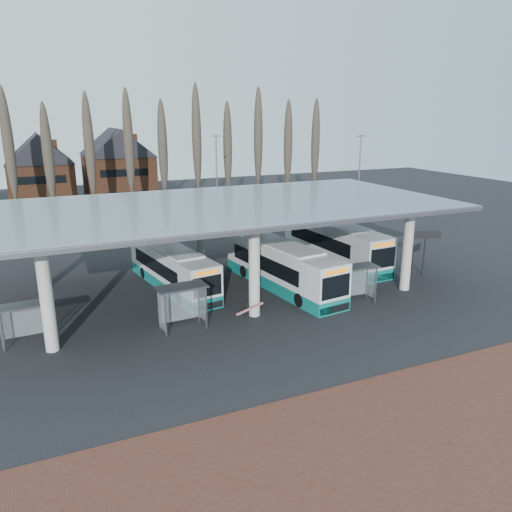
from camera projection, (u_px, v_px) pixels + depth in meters
name	position (u px, v px, depth m)	size (l,w,h in m)	color
ground	(271.00, 330.00, 29.63)	(140.00, 140.00, 0.00)	black
brick_strip	(407.00, 450.00, 19.09)	(70.00, 10.00, 0.03)	brown
station_canopy	(223.00, 212.00, 35.09)	(32.00, 16.00, 6.34)	silver
poplar_row	(145.00, 147.00, 56.18)	(45.10, 1.10, 14.50)	#473D33
lamp_post_b	(217.00, 182.00, 53.33)	(0.80, 0.16, 10.17)	slate
lamp_post_c	(359.00, 182.00, 53.54)	(0.80, 0.16, 10.17)	slate
bus_1	(172.00, 268.00, 36.58)	(4.04, 11.22, 3.05)	white
bus_2	(282.00, 267.00, 36.54)	(4.10, 12.30, 3.35)	white
bus_3	(334.00, 243.00, 42.97)	(3.29, 12.53, 3.45)	white
shelter_0	(22.00, 315.00, 27.51)	(2.56, 1.38, 2.32)	gray
shelter_1	(181.00, 297.00, 29.41)	(3.00, 1.65, 2.70)	gray
shelter_2	(355.00, 276.00, 33.47)	(2.91, 1.60, 2.62)	gray
info_sign_0	(413.00, 252.00, 37.11)	(1.89, 0.82, 2.95)	black
info_sign_1	(426.00, 238.00, 38.97)	(2.31, 0.92, 3.58)	black
barrier	(249.00, 309.00, 30.28)	(2.21, 1.20, 1.21)	black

